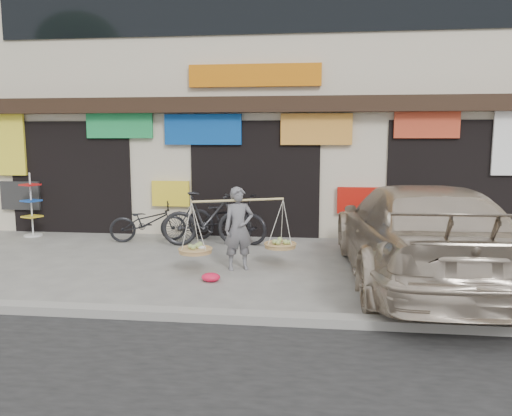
# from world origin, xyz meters

# --- Properties ---
(ground) EXTENTS (70.00, 70.00, 0.00)m
(ground) POSITION_xyz_m (0.00, 0.00, 0.00)
(ground) COLOR gray
(ground) RESTS_ON ground
(kerb) EXTENTS (70.00, 0.25, 0.12)m
(kerb) POSITION_xyz_m (0.00, -2.00, 0.06)
(kerb) COLOR gray
(kerb) RESTS_ON ground
(shophouse_block) EXTENTS (14.00, 6.32, 7.00)m
(shophouse_block) POSITION_xyz_m (-0.00, 6.42, 3.45)
(shophouse_block) COLOR beige
(shophouse_block) RESTS_ON ground
(street_vendor) EXTENTS (1.98, 1.15, 1.46)m
(street_vendor) POSITION_xyz_m (0.07, 0.51, 0.67)
(street_vendor) COLOR slate
(street_vendor) RESTS_ON ground
(bike_0) EXTENTS (1.78, 1.10, 0.88)m
(bike_0) POSITION_xyz_m (-2.31, 2.66, 0.44)
(bike_0) COLOR black
(bike_0) RESTS_ON ground
(bike_1) EXTENTS (2.01, 0.89, 1.17)m
(bike_1) POSITION_xyz_m (-0.90, 2.38, 0.58)
(bike_1) COLOR black
(bike_1) RESTS_ON ground
(bike_2) EXTENTS (2.17, 1.43, 1.08)m
(bike_2) POSITION_xyz_m (-0.56, 2.79, 0.54)
(bike_2) COLOR black
(bike_2) RESTS_ON ground
(suv) EXTENTS (2.40, 5.56, 1.59)m
(suv) POSITION_xyz_m (3.03, 0.10, 0.80)
(suv) COLOR beige
(suv) RESTS_ON ground
(display_rack) EXTENTS (0.46, 0.46, 1.50)m
(display_rack) POSITION_xyz_m (-5.23, 2.91, 0.61)
(display_rack) COLOR silver
(display_rack) RESTS_ON ground
(red_bag) EXTENTS (0.31, 0.25, 0.14)m
(red_bag) POSITION_xyz_m (-0.27, -0.29, 0.07)
(red_bag) COLOR #F7173F
(red_bag) RESTS_ON ground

